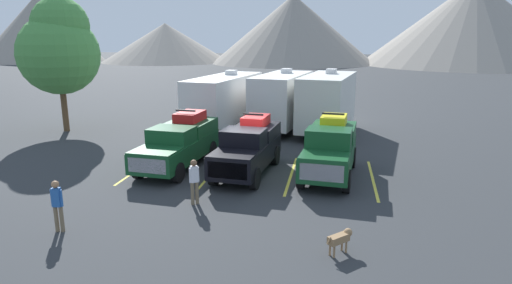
{
  "coord_description": "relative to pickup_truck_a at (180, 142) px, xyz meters",
  "views": [
    {
      "loc": [
        3.5,
        -18.54,
        6.18
      ],
      "look_at": [
        0.0,
        1.18,
        1.2
      ],
      "focal_mm": 30.75,
      "sensor_mm": 36.0,
      "label": 1
    }
  ],
  "objects": [
    {
      "name": "mountain_ridge",
      "position": [
        12.66,
        75.32,
        5.79
      ],
      "size": [
        153.83,
        42.56,
        16.35
      ],
      "color": "gray",
      "rests_on": "ground"
    },
    {
      "name": "pickup_truck_b",
      "position": [
        3.4,
        -0.42,
        0.02
      ],
      "size": [
        2.47,
        5.54,
        2.59
      ],
      "color": "black",
      "rests_on": "ground"
    },
    {
      "name": "ground_plane",
      "position": [
        3.58,
        -0.62,
        -1.17
      ],
      "size": [
        240.0,
        240.0,
        0.0
      ],
      "primitive_type": "plane",
      "color": "#2D3033"
    },
    {
      "name": "pickup_truck_a",
      "position": [
        0.0,
        0.0,
        0.0
      ],
      "size": [
        2.59,
        5.89,
        2.6
      ],
      "color": "#144723",
      "rests_on": "ground"
    },
    {
      "name": "person_a",
      "position": [
        -1.38,
        -7.51,
        -0.19
      ],
      "size": [
        0.38,
        0.23,
        1.71
      ],
      "color": "#726047",
      "rests_on": "ground"
    },
    {
      "name": "lot_stripe_c",
      "position": [
        5.36,
        -0.44,
        -1.17
      ],
      "size": [
        0.12,
        5.5,
        0.01
      ],
      "primitive_type": "cube",
      "color": "gold",
      "rests_on": "ground"
    },
    {
      "name": "camper_trailer_c",
      "position": [
        6.73,
        8.13,
        0.93
      ],
      "size": [
        3.65,
        7.75,
        4.01
      ],
      "color": "silver",
      "rests_on": "ground"
    },
    {
      "name": "lot_stripe_b",
      "position": [
        1.79,
        -0.44,
        -1.17
      ],
      "size": [
        0.12,
        5.5,
        0.01
      ],
      "primitive_type": "cube",
      "color": "gold",
      "rests_on": "ground"
    },
    {
      "name": "camper_trailer_b",
      "position": [
        3.81,
        8.86,
        0.89
      ],
      "size": [
        3.56,
        7.81,
        3.93
      ],
      "color": "white",
      "rests_on": "ground"
    },
    {
      "name": "lot_stripe_a",
      "position": [
        -1.77,
        -0.44,
        -1.17
      ],
      "size": [
        0.12,
        5.5,
        0.01
      ],
      "primitive_type": "cube",
      "color": "gold",
      "rests_on": "ground"
    },
    {
      "name": "lot_stripe_d",
      "position": [
        8.92,
        -0.44,
        -1.17
      ],
      "size": [
        0.12,
        5.5,
        0.01
      ],
      "primitive_type": "cube",
      "color": "gold",
      "rests_on": "ground"
    },
    {
      "name": "tree_a",
      "position": [
        -9.89,
        6.16,
        4.15
      ],
      "size": [
        4.98,
        4.98,
        8.38
      ],
      "color": "brown",
      "rests_on": "ground"
    },
    {
      "name": "person_b",
      "position": [
        2.18,
        -4.53,
        -0.18
      ],
      "size": [
        0.33,
        0.31,
        1.72
      ],
      "color": "#726047",
      "rests_on": "ground"
    },
    {
      "name": "pickup_truck_c",
      "position": [
        7.03,
        -0.21,
        0.08
      ],
      "size": [
        2.54,
        5.43,
        2.7
      ],
      "color": "#144723",
      "rests_on": "ground"
    },
    {
      "name": "camper_trailer_a",
      "position": [
        0.23,
        7.87,
        0.85
      ],
      "size": [
        3.64,
        8.89,
        3.84
      ],
      "color": "white",
      "rests_on": "ground"
    },
    {
      "name": "dog",
      "position": [
        7.46,
        -7.39,
        -0.7
      ],
      "size": [
        0.73,
        0.74,
        0.69
      ],
      "color": "olive",
      "rests_on": "ground"
    }
  ]
}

